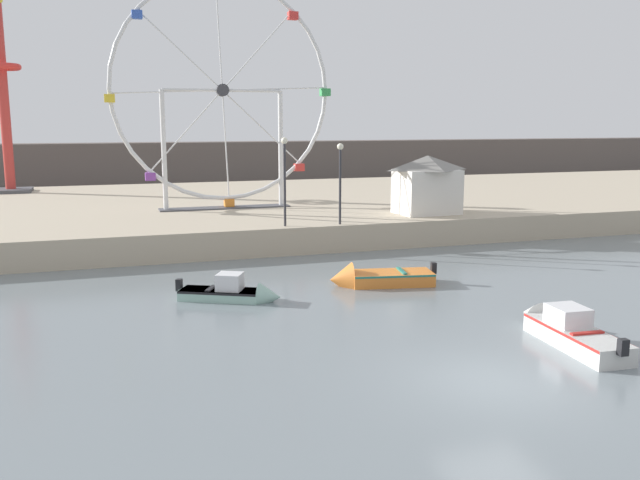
{
  "coord_description": "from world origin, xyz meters",
  "views": [
    {
      "loc": [
        -9.15,
        -13.77,
        6.43
      ],
      "look_at": [
        -0.68,
        12.09,
        1.61
      ],
      "focal_mm": 37.87,
      "sensor_mm": 36.0,
      "label": 1
    }
  ],
  "objects": [
    {
      "name": "ground_plane",
      "position": [
        0.0,
        0.0,
        0.0
      ],
      "size": [
        240.0,
        240.0,
        0.0
      ],
      "primitive_type": "plane",
      "color": "slate"
    },
    {
      "name": "quay_promenade",
      "position": [
        0.0,
        29.93,
        0.68
      ],
      "size": [
        110.0,
        25.99,
        1.36
      ],
      "primitive_type": "cube",
      "color": "#B7A88E",
      "rests_on": "ground_plane"
    },
    {
      "name": "distant_town_skyline",
      "position": [
        0.0,
        52.38,
        2.2
      ],
      "size": [
        140.0,
        3.0,
        4.4
      ],
      "primitive_type": "cube",
      "color": "#564C47",
      "rests_on": "ground_plane"
    },
    {
      "name": "motorboat_seafoam",
      "position": [
        -4.66,
        9.72,
        0.29
      ],
      "size": [
        3.76,
        2.59,
        1.29
      ],
      "rotation": [
        0.0,
        0.0,
        5.81
      ],
      "color": "#93BCAD",
      "rests_on": "ground_plane"
    },
    {
      "name": "motorboat_pale_grey",
      "position": [
        3.67,
        2.26,
        0.36
      ],
      "size": [
        1.5,
        4.93,
        1.39
      ],
      "rotation": [
        0.0,
        0.0,
        1.5
      ],
      "color": "silver",
      "rests_on": "ground_plane"
    },
    {
      "name": "motorboat_orange_hull",
      "position": [
        0.97,
        10.34,
        0.28
      ],
      "size": [
        4.37,
        2.15,
        1.36
      ],
      "rotation": [
        0.0,
        0.0,
        2.95
      ],
      "color": "orange",
      "rests_on": "ground_plane"
    },
    {
      "name": "ferris_wheel_white_frame",
      "position": [
        -2.19,
        25.37,
        7.94
      ],
      "size": [
        12.94,
        1.2,
        13.11
      ],
      "color": "silver",
      "rests_on": "quay_promenade"
    },
    {
      "name": "drop_tower_red_tower",
      "position": [
        -15.25,
        39.28,
        7.87
      ],
      "size": [
        2.8,
        2.8,
        13.8
      ],
      "color": "#BC332D",
      "rests_on": "quay_promenade"
    },
    {
      "name": "carnival_booth_white_ticket",
      "position": [
        8.02,
        19.65,
        3.02
      ],
      "size": [
        3.64,
        2.81,
        3.21
      ],
      "rotation": [
        0.0,
        0.0,
        0.05
      ],
      "color": "silver",
      "rests_on": "quay_promenade"
    },
    {
      "name": "promenade_lamp_near",
      "position": [
        -0.63,
        17.7,
        4.13
      ],
      "size": [
        0.32,
        0.32,
        4.29
      ],
      "color": "#2D2D33",
      "rests_on": "quay_promenade"
    },
    {
      "name": "promenade_lamp_far",
      "position": [
        2.12,
        17.45,
        3.96
      ],
      "size": [
        0.32,
        0.32,
        3.99
      ],
      "color": "#2D2D33",
      "rests_on": "quay_promenade"
    }
  ]
}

